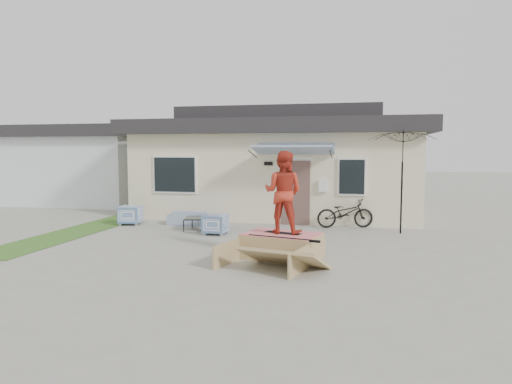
% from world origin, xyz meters
% --- Properties ---
extents(ground, '(90.00, 90.00, 0.00)m').
position_xyz_m(ground, '(0.00, 0.00, 0.00)').
color(ground, gray).
rests_on(ground, ground).
extents(grass_strip, '(1.40, 8.00, 0.01)m').
position_xyz_m(grass_strip, '(-5.20, 2.00, 0.00)').
color(grass_strip, '#355F22').
rests_on(grass_strip, ground).
extents(house, '(10.80, 8.49, 4.10)m').
position_xyz_m(house, '(0.00, 7.99, 1.94)').
color(house, beige).
rests_on(house, ground).
extents(neighbor_house, '(8.60, 7.60, 3.50)m').
position_xyz_m(neighbor_house, '(-10.50, 10.00, 1.78)').
color(neighbor_house, silver).
rests_on(neighbor_house, ground).
extents(loveseat, '(1.65, 0.53, 0.64)m').
position_xyz_m(loveseat, '(-2.24, 3.70, 0.32)').
color(loveseat, '#3E6297').
rests_on(loveseat, ground).
extents(armchair_left, '(0.75, 0.79, 0.70)m').
position_xyz_m(armchair_left, '(-4.27, 3.29, 0.35)').
color(armchair_left, '#3E6297').
rests_on(armchair_left, ground).
extents(armchair_right, '(0.61, 0.65, 0.66)m').
position_xyz_m(armchair_right, '(-1.01, 2.20, 0.33)').
color(armchair_right, '#3E6297').
rests_on(armchair_right, ground).
extents(coffee_table, '(0.96, 0.96, 0.40)m').
position_xyz_m(coffee_table, '(-1.71, 2.77, 0.20)').
color(coffee_table, black).
rests_on(coffee_table, ground).
extents(bicycle, '(1.89, 1.11, 1.14)m').
position_xyz_m(bicycle, '(2.61, 4.25, 0.57)').
color(bicycle, black).
rests_on(bicycle, ground).
extents(patio_umbrella, '(2.21, 2.09, 2.20)m').
position_xyz_m(patio_umbrella, '(4.25, 3.57, 1.75)').
color(patio_umbrella, black).
rests_on(patio_umbrella, ground).
extents(skate_ramp, '(2.10, 2.52, 0.55)m').
position_xyz_m(skate_ramp, '(1.39, -0.28, 0.28)').
color(skate_ramp, '#9C8152').
rests_on(skate_ramp, ground).
extents(skateboard, '(0.87, 0.45, 0.05)m').
position_xyz_m(skateboard, '(1.40, -0.23, 0.58)').
color(skateboard, black).
rests_on(skateboard, skate_ramp).
extents(skater, '(1.00, 0.82, 1.86)m').
position_xyz_m(skater, '(1.40, -0.23, 1.53)').
color(skater, '#B32F1F').
rests_on(skater, skateboard).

